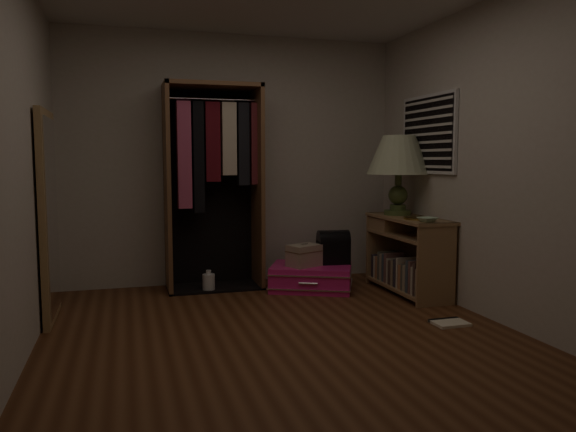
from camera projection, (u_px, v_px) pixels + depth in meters
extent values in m
plane|color=#502B17|center=(285.00, 337.00, 4.14)|extent=(4.00, 4.00, 0.00)
cube|color=#BDB6A9|center=(233.00, 160.00, 5.92)|extent=(3.50, 0.02, 2.60)
cube|color=#BDB6A9|center=(432.00, 162.00, 2.10)|extent=(3.50, 0.02, 2.60)
cube|color=#BDB6A9|center=(495.00, 160.00, 4.50)|extent=(0.02, 4.00, 2.60)
cube|color=#BDB6A9|center=(17.00, 161.00, 3.52)|extent=(0.02, 4.00, 2.60)
cube|color=silver|center=(428.00, 134.00, 5.42)|extent=(0.03, 0.96, 0.76)
cube|color=black|center=(428.00, 134.00, 5.42)|extent=(0.03, 0.90, 0.70)
cube|color=silver|center=(426.00, 167.00, 5.45)|extent=(0.01, 0.88, 0.02)
cube|color=silver|center=(426.00, 158.00, 5.44)|extent=(0.01, 0.88, 0.02)
cube|color=silver|center=(426.00, 150.00, 5.43)|extent=(0.01, 0.88, 0.02)
cube|color=silver|center=(427.00, 142.00, 5.42)|extent=(0.01, 0.88, 0.02)
cube|color=silver|center=(427.00, 134.00, 5.42)|extent=(0.01, 0.88, 0.02)
cube|color=silver|center=(427.00, 126.00, 5.41)|extent=(0.01, 0.88, 0.02)
cube|color=silver|center=(427.00, 118.00, 5.40)|extent=(0.01, 0.88, 0.02)
cube|color=silver|center=(427.00, 110.00, 5.39)|extent=(0.01, 0.88, 0.02)
cube|color=silver|center=(428.00, 102.00, 5.38)|extent=(0.01, 0.88, 0.02)
cube|color=olive|center=(437.00, 265.00, 4.97)|extent=(0.40, 0.03, 0.75)
cube|color=olive|center=(384.00, 247.00, 6.00)|extent=(0.40, 0.03, 0.75)
cube|color=olive|center=(407.00, 287.00, 5.52)|extent=(0.40, 1.04, 0.03)
cube|color=olive|center=(409.00, 235.00, 5.47)|extent=(0.40, 1.04, 0.03)
cube|color=olive|center=(409.00, 219.00, 5.45)|extent=(0.42, 1.12, 0.03)
cube|color=brown|center=(425.00, 254.00, 5.54)|extent=(0.02, 1.10, 0.75)
cube|color=olive|center=(392.00, 224.00, 5.77)|extent=(0.36, 0.38, 0.13)
cube|color=gray|center=(425.00, 283.00, 5.03)|extent=(0.18, 0.04, 0.25)
cube|color=#4C3833|center=(421.00, 279.00, 5.08)|extent=(0.16, 0.03, 0.30)
cube|color=#B7AD99|center=(419.00, 281.00, 5.11)|extent=(0.16, 0.03, 0.26)
cube|color=brown|center=(419.00, 277.00, 5.16)|extent=(0.22, 0.04, 0.30)
cube|color=#3F4C59|center=(415.00, 276.00, 5.20)|extent=(0.18, 0.04, 0.30)
cube|color=gray|center=(413.00, 278.00, 5.26)|extent=(0.21, 0.05, 0.25)
cube|color=#59594C|center=(411.00, 277.00, 5.30)|extent=(0.20, 0.03, 0.25)
cube|color=#B2724C|center=(408.00, 277.00, 5.35)|extent=(0.20, 0.05, 0.23)
cube|color=beige|center=(406.00, 273.00, 5.40)|extent=(0.21, 0.03, 0.29)
cube|color=#332D38|center=(401.00, 273.00, 5.44)|extent=(0.16, 0.05, 0.27)
cube|color=gray|center=(398.00, 273.00, 5.49)|extent=(0.15, 0.04, 0.25)
cube|color=#4C3833|center=(399.00, 272.00, 5.55)|extent=(0.22, 0.05, 0.24)
cube|color=#B7AD99|center=(394.00, 271.00, 5.59)|extent=(0.16, 0.03, 0.25)
cube|color=brown|center=(394.00, 268.00, 5.64)|extent=(0.20, 0.05, 0.30)
cube|color=#3F4C59|center=(392.00, 267.00, 5.69)|extent=(0.21, 0.04, 0.28)
cube|color=gray|center=(390.00, 267.00, 5.74)|extent=(0.21, 0.04, 0.28)
cube|color=#59594C|center=(387.00, 265.00, 5.78)|extent=(0.20, 0.04, 0.29)
cube|color=#B2724C|center=(383.00, 267.00, 5.83)|extent=(0.16, 0.04, 0.23)
cube|color=beige|center=(383.00, 267.00, 5.88)|extent=(0.22, 0.03, 0.23)
cube|color=#332D38|center=(380.00, 265.00, 5.92)|extent=(0.18, 0.04, 0.24)
cube|color=brown|center=(167.00, 188.00, 5.50)|extent=(0.04, 0.50, 2.05)
cube|color=brown|center=(258.00, 187.00, 5.75)|extent=(0.04, 0.50, 2.05)
cube|color=brown|center=(212.00, 86.00, 5.53)|extent=(0.95, 0.50, 0.04)
cube|color=black|center=(210.00, 187.00, 5.85)|extent=(0.95, 0.02, 2.05)
cube|color=black|center=(215.00, 287.00, 5.73)|extent=(0.95, 0.50, 0.02)
cylinder|color=silver|center=(212.00, 99.00, 5.54)|extent=(0.87, 0.02, 0.02)
cube|color=#BF4C72|center=(184.00, 155.00, 5.50)|extent=(0.13, 0.13, 1.04)
cube|color=black|center=(198.00, 157.00, 5.54)|extent=(0.10, 0.13, 1.09)
cube|color=#590F19|center=(213.00, 142.00, 5.56)|extent=(0.14, 0.10, 0.78)
cube|color=beige|center=(229.00, 139.00, 5.60)|extent=(0.14, 0.12, 0.72)
cube|color=black|center=(243.00, 144.00, 5.65)|extent=(0.11, 0.13, 0.82)
cube|color=maroon|center=(256.00, 144.00, 5.69)|extent=(0.13, 0.14, 0.81)
cube|color=#A27E4E|center=(49.00, 216.00, 4.53)|extent=(0.05, 0.80, 1.70)
cube|color=white|center=(52.00, 216.00, 4.54)|extent=(0.01, 0.68, 1.58)
cube|color=#DC1A77|center=(311.00, 277.00, 5.65)|extent=(0.95, 0.84, 0.25)
cube|color=silver|center=(311.00, 284.00, 5.66)|extent=(0.98, 0.87, 0.01)
cube|color=silver|center=(311.00, 271.00, 5.65)|extent=(0.98, 0.87, 0.01)
cylinder|color=silver|center=(308.00, 284.00, 5.37)|extent=(0.17, 0.09, 0.02)
cube|color=tan|center=(304.00, 255.00, 5.58)|extent=(0.37, 0.33, 0.22)
cube|color=brown|center=(304.00, 251.00, 5.58)|extent=(0.38, 0.33, 0.01)
cylinder|color=silver|center=(304.00, 244.00, 5.57)|extent=(0.09, 0.05, 0.01)
cube|color=black|center=(333.00, 252.00, 5.72)|extent=(0.34, 0.24, 0.24)
cylinder|color=black|center=(333.00, 240.00, 5.71)|extent=(0.34, 0.24, 0.20)
cylinder|color=#3C4E26|center=(398.00, 212.00, 5.67)|extent=(0.34, 0.34, 0.05)
cylinder|color=#3C4E26|center=(398.00, 207.00, 5.67)|extent=(0.20, 0.20, 0.06)
sphere|color=#3C4E26|center=(398.00, 195.00, 5.65)|extent=(0.24, 0.24, 0.19)
cylinder|color=#3C4E26|center=(398.00, 180.00, 5.64)|extent=(0.09, 0.09, 0.11)
cone|color=beige|center=(399.00, 155.00, 5.61)|extent=(0.80, 0.80, 0.39)
cone|color=beige|center=(399.00, 155.00, 5.61)|extent=(0.72, 0.72, 0.36)
cylinder|color=#A3883E|center=(419.00, 218.00, 5.26)|extent=(0.36, 0.36, 0.02)
imported|color=#AED0AF|center=(427.00, 220.00, 5.02)|extent=(0.19, 0.19, 0.04)
cylinder|color=silver|center=(209.00, 283.00, 5.57)|extent=(0.16, 0.16, 0.17)
cylinder|color=silver|center=(209.00, 272.00, 5.56)|extent=(0.07, 0.07, 0.04)
cube|color=white|center=(450.00, 323.00, 4.46)|extent=(0.27, 0.22, 0.02)
cube|color=black|center=(443.00, 320.00, 4.55)|extent=(0.27, 0.04, 0.03)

